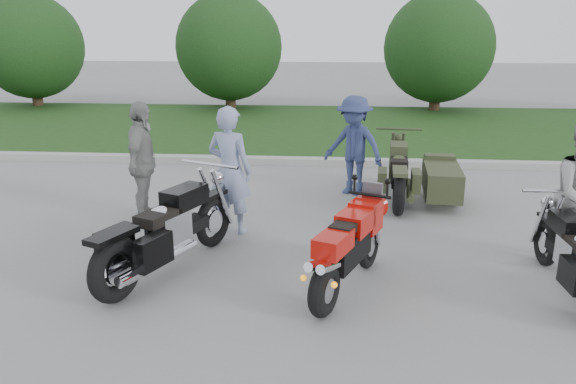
# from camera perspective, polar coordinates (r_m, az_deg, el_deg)

# --- Properties ---
(ground) EXTENTS (80.00, 80.00, 0.00)m
(ground) POSITION_cam_1_polar(r_m,az_deg,el_deg) (6.65, -0.57, -9.76)
(ground) COLOR gray
(ground) RESTS_ON ground
(curb) EXTENTS (60.00, 0.30, 0.15)m
(curb) POSITION_cam_1_polar(r_m,az_deg,el_deg) (12.29, 1.89, 3.13)
(curb) COLOR #A4A19A
(curb) RESTS_ON ground
(grass_strip) EXTENTS (60.00, 8.00, 0.14)m
(grass_strip) POSITION_cam_1_polar(r_m,az_deg,el_deg) (16.35, 2.57, 6.53)
(grass_strip) COLOR #2C541C
(grass_strip) RESTS_ON ground
(tree_far_left) EXTENTS (3.60, 3.60, 4.00)m
(tree_far_left) POSITION_cam_1_polar(r_m,az_deg,el_deg) (22.11, -24.66, 13.29)
(tree_far_left) COLOR #3F2B1C
(tree_far_left) RESTS_ON ground
(tree_mid_left) EXTENTS (3.60, 3.60, 4.00)m
(tree_mid_left) POSITION_cam_1_polar(r_m,az_deg,el_deg) (19.76, -6.00, 14.43)
(tree_mid_left) COLOR #3F2B1C
(tree_mid_left) RESTS_ON ground
(tree_mid_right) EXTENTS (3.60, 3.60, 4.00)m
(tree_mid_right) POSITION_cam_1_polar(r_m,az_deg,el_deg) (19.75, 15.05, 13.97)
(tree_mid_right) COLOR #3F2B1C
(tree_mid_right) RESTS_ON ground
(sportbike_red) EXTENTS (0.92, 1.87, 0.94)m
(sportbike_red) POSITION_cam_1_polar(r_m,az_deg,el_deg) (6.42, 6.10, -5.52)
(sportbike_red) COLOR black
(sportbike_red) RESTS_ON ground
(cruiser_left) EXTENTS (1.18, 2.43, 0.99)m
(cruiser_left) POSITION_cam_1_polar(r_m,az_deg,el_deg) (6.99, -12.49, -4.29)
(cruiser_left) COLOR black
(cruiser_left) RESTS_ON ground
(cruiser_sidecar) EXTENTS (1.28, 2.42, 0.93)m
(cruiser_sidecar) POSITION_cam_1_polar(r_m,az_deg,el_deg) (9.86, 13.60, 1.40)
(cruiser_sidecar) COLOR black
(cruiser_sidecar) RESTS_ON ground
(person_stripe) EXTENTS (0.79, 0.65, 1.87)m
(person_stripe) POSITION_cam_1_polar(r_m,az_deg,el_deg) (8.14, -5.93, 2.20)
(person_stripe) COLOR #8997BB
(person_stripe) RESTS_ON ground
(person_denim) EXTENTS (1.32, 1.14, 1.77)m
(person_denim) POSITION_cam_1_polar(r_m,az_deg,el_deg) (10.06, 6.70, 4.69)
(person_denim) COLOR navy
(person_denim) RESTS_ON ground
(person_back) EXTENTS (0.52, 1.11, 1.86)m
(person_back) POSITION_cam_1_polar(r_m,az_deg,el_deg) (8.88, -14.55, 2.93)
(person_back) COLOR gray
(person_back) RESTS_ON ground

